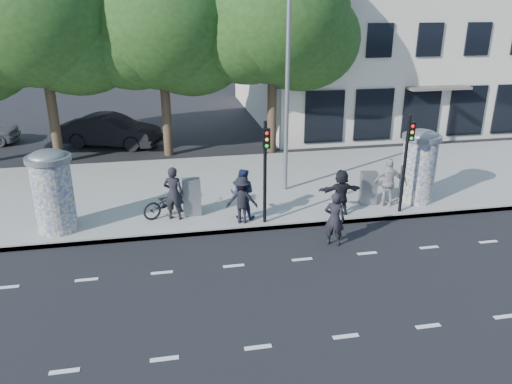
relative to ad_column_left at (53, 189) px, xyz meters
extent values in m
plane|color=black|center=(7.20, -4.50, -1.54)|extent=(120.00, 120.00, 0.00)
cube|color=gray|center=(7.20, 3.00, -1.46)|extent=(40.00, 8.00, 0.15)
cube|color=slate|center=(7.20, -0.95, -1.46)|extent=(40.00, 0.10, 0.16)
cube|color=silver|center=(7.20, -6.70, -1.53)|extent=(32.00, 0.12, 0.01)
cube|color=silver|center=(7.20, -3.10, -1.53)|extent=(32.00, 0.12, 0.01)
cylinder|color=beige|center=(0.00, 0.00, -0.24)|extent=(1.20, 1.20, 2.30)
cylinder|color=slate|center=(0.00, 0.00, 0.99)|extent=(1.36, 1.36, 0.16)
ellipsoid|color=slate|center=(0.00, 0.00, 1.07)|extent=(1.10, 1.10, 0.38)
cylinder|color=beige|center=(12.40, 0.20, -0.24)|extent=(1.20, 1.20, 2.30)
cylinder|color=slate|center=(12.40, 0.20, 0.99)|extent=(1.36, 1.36, 0.16)
ellipsoid|color=slate|center=(12.40, 0.20, 1.07)|extent=(1.10, 1.10, 0.38)
cylinder|color=black|center=(6.60, -0.65, 0.31)|extent=(0.11, 0.11, 3.40)
cube|color=black|center=(6.60, -0.83, 1.51)|extent=(0.22, 0.14, 0.62)
cylinder|color=black|center=(11.40, -0.65, 0.31)|extent=(0.11, 0.11, 3.40)
cube|color=black|center=(11.40, -0.83, 1.51)|extent=(0.22, 0.14, 0.62)
cylinder|color=slate|center=(8.00, 2.20, 2.61)|extent=(0.16, 0.16, 8.00)
cylinder|color=#38281C|center=(-1.30, 8.00, 0.82)|extent=(0.44, 0.44, 4.73)
ellipsoid|color=#213814|center=(-1.30, 8.00, 4.97)|extent=(7.20, 7.20, 6.12)
cylinder|color=#38281C|center=(3.70, 8.20, 0.67)|extent=(0.44, 0.44, 4.41)
ellipsoid|color=#213814|center=(3.70, 8.20, 4.54)|extent=(6.80, 6.80, 5.78)
cylinder|color=#38281C|center=(8.70, 7.80, 0.76)|extent=(0.44, 0.44, 4.59)
ellipsoid|color=#213814|center=(8.70, 7.80, 4.79)|extent=(7.00, 7.00, 5.95)
cube|color=beige|center=(19.20, 15.50, 4.46)|extent=(20.00, 15.00, 12.00)
cube|color=black|center=(19.20, 7.95, 0.06)|extent=(18.00, 0.10, 2.60)
cube|color=#59544C|center=(17.20, 7.60, 1.36)|extent=(3.20, 0.90, 0.12)
cube|color=#194C8C|center=(9.70, 7.95, 1.66)|extent=(1.60, 0.06, 0.30)
imported|color=black|center=(3.69, 0.17, -0.47)|extent=(0.77, 0.62, 1.83)
imported|color=#1C2546|center=(5.94, -0.17, -0.52)|extent=(1.01, 0.90, 1.73)
imported|color=black|center=(5.87, -0.52, -0.60)|extent=(1.12, 0.78, 1.58)
imported|color=#A3A3A6|center=(11.17, -0.08, -0.52)|extent=(1.11, 0.77, 1.74)
imported|color=black|center=(9.26, -0.49, -0.59)|extent=(1.49, 0.56, 1.60)
imported|color=black|center=(8.40, -2.34, -0.69)|extent=(0.73, 0.63, 1.70)
imported|color=black|center=(3.51, 0.47, -0.90)|extent=(1.34, 1.94, 0.97)
cube|color=slate|center=(4.29, 0.45, -0.76)|extent=(0.61, 0.44, 1.26)
cube|color=slate|center=(10.57, 0.23, -0.80)|extent=(0.62, 0.49, 1.18)
imported|color=black|center=(0.91, 10.29, -0.73)|extent=(3.37, 5.20, 1.62)
camera|label=1|loc=(3.50, -15.39, 5.50)|focal=35.00mm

